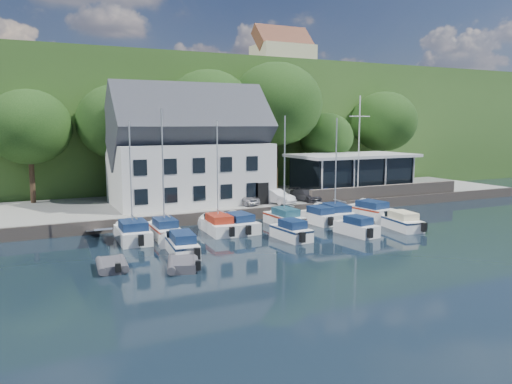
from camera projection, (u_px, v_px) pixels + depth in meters
ground at (359, 243)px, 35.13m from camera, size 180.00×180.00×0.00m
quay at (254, 201)px, 50.71m from camera, size 60.00×13.00×1.00m
quay_face at (284, 211)px, 44.90m from camera, size 60.00×0.30×1.00m
hillside at (148, 125)px, 89.48m from camera, size 160.00×75.00×16.00m
field_patch at (177, 84)px, 98.94m from camera, size 50.00×30.00×0.30m
farmhouse at (283, 57)px, 88.27m from camera, size 10.40×7.00×8.20m
harbor_building at (190, 156)px, 46.17m from camera, size 14.40×8.20×8.70m
club_pavilion at (352, 173)px, 53.72m from camera, size 13.20×7.20×4.10m
seawall at (387, 191)px, 50.23m from camera, size 18.00×0.50×1.20m
gangway at (98, 239)px, 36.14m from camera, size 1.20×6.00×1.40m
car_silver at (242, 198)px, 45.54m from camera, size 2.62×3.99×1.26m
car_white at (276, 196)px, 46.12m from camera, size 2.53×4.20×1.31m
car_dgrey at (306, 195)px, 47.70m from camera, size 2.05×3.99×1.11m
car_blue at (327, 193)px, 49.16m from camera, size 2.02×3.63×1.17m
flagpole at (359, 147)px, 49.39m from camera, size 2.41×0.20×10.05m
tree_0 at (30, 147)px, 45.88m from camera, size 7.67×7.67×10.48m
tree_1 at (120, 142)px, 48.75m from camera, size 8.16×8.16×11.16m
tree_2 at (209, 131)px, 53.22m from camera, size 9.52×9.52×13.01m
tree_3 at (276, 126)px, 55.81m from camera, size 10.31×10.31×14.09m
tree_4 at (326, 150)px, 58.51m from camera, size 6.28×6.28×8.59m
tree_5 at (383, 137)px, 63.01m from camera, size 8.29×8.29×11.33m
boat_r1_0 at (131, 176)px, 34.89m from camera, size 2.42×6.18×9.44m
boat_r1_1 at (163, 177)px, 36.09m from camera, size 1.90×6.11×9.01m
boat_r1_2 at (217, 175)px, 37.82m from camera, size 2.30×6.53×8.87m
boat_r1_3 at (238, 222)px, 38.90m from camera, size 2.50×6.19×1.44m
boat_r1_4 at (285, 171)px, 40.51m from camera, size 2.08×6.25×8.99m
boat_r1_5 at (319, 215)px, 41.94m from camera, size 2.29×5.46×1.46m
boat_r1_6 at (336, 169)px, 42.69m from camera, size 3.08×6.77×8.96m
boat_r1_7 at (370, 209)px, 44.65m from camera, size 3.21×6.86×1.51m
boat_r2_0 at (182, 243)px, 32.06m from camera, size 2.34×6.34×1.46m
boat_r2_2 at (291, 229)px, 36.09m from camera, size 2.16×5.07×1.48m
boat_r2_3 at (356, 225)px, 37.56m from camera, size 2.31×5.27×1.45m
boat_r2_4 at (401, 220)px, 39.70m from camera, size 2.58×6.15×1.42m
dinghy_0 at (112, 264)px, 28.71m from camera, size 1.99×3.06×0.68m
dinghy_1 at (183, 262)px, 28.95m from camera, size 2.74×3.60×0.74m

